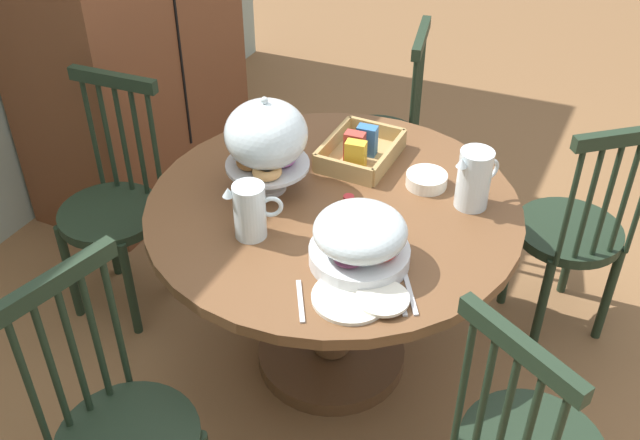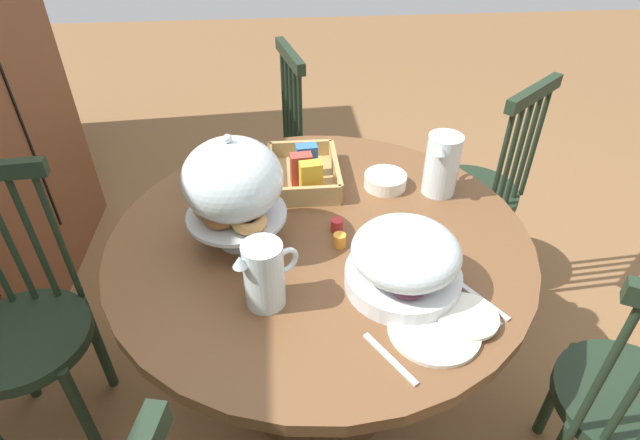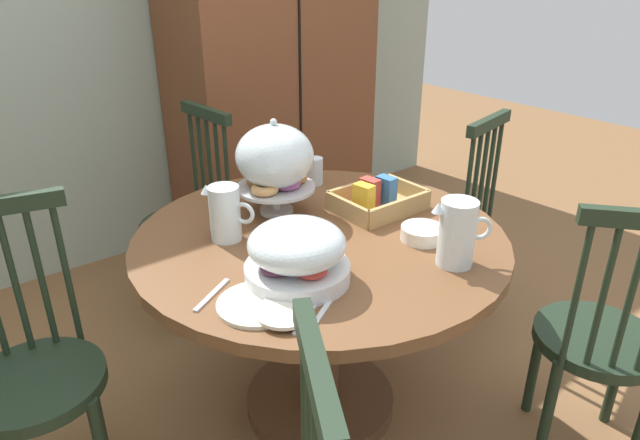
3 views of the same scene
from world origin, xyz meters
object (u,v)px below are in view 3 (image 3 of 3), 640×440
fruit_platter_covered (297,253)px  cereal_bowl (422,233)px  pastry_stand_with_dome (275,160)px  orange_juice_pitcher (225,216)px  windsor_chair_host_seat (599,343)px  drinking_glass (315,171)px  cereal_basket (377,200)px  wooden_armoire (271,73)px  windsor_chair_near_window (449,223)px  windsor_chair_by_cabinet (190,223)px  milk_pitcher (457,236)px  windsor_chair_facing_door (34,378)px  dining_table (320,286)px  china_plate_large (258,304)px  china_plate_small (284,312)px

fruit_platter_covered → cereal_bowl: size_ratio=2.14×
cereal_bowl → pastry_stand_with_dome: bearing=117.8°
fruit_platter_covered → orange_juice_pitcher: bearing=94.5°
windsor_chair_host_seat → drinking_glass: size_ratio=8.86×
cereal_basket → windsor_chair_host_seat: bearing=-68.7°
wooden_armoire → windsor_chair_near_window: 1.33m
windsor_chair_by_cabinet → cereal_basket: bearing=-69.5°
windsor_chair_by_cabinet → fruit_platter_covered: (-0.18, -1.11, 0.37)m
drinking_glass → wooden_armoire: bearing=65.2°
windsor_chair_near_window → milk_pitcher: bearing=-140.6°
drinking_glass → orange_juice_pitcher: bearing=-158.0°
pastry_stand_with_dome → windsor_chair_near_window: bearing=-3.5°
windsor_chair_facing_door → milk_pitcher: windsor_chair_facing_door is taller
windsor_chair_by_cabinet → fruit_platter_covered: bearing=-99.3°
dining_table → orange_juice_pitcher: (-0.26, 0.16, 0.29)m
windsor_chair_near_window → windsor_chair_facing_door: (-1.79, 0.04, 0.00)m
pastry_stand_with_dome → drinking_glass: pastry_stand_with_dome is taller
windsor_chair_near_window → fruit_platter_covered: bearing=-161.9°
windsor_chair_near_window → drinking_glass: (-0.64, 0.19, 0.34)m
pastry_stand_with_dome → china_plate_large: 0.63m
orange_juice_pitcher → milk_pitcher: milk_pitcher is taller
fruit_platter_covered → windsor_chair_near_window: bearing=18.1°
wooden_armoire → drinking_glass: size_ratio=17.82×
cereal_basket → drinking_glass: cereal_basket is taller
china_plate_large → wooden_armoire: bearing=55.2°
windsor_chair_host_seat → orange_juice_pitcher: (-0.83, 0.88, 0.37)m
windsor_chair_facing_door → cereal_basket: (1.17, -0.19, 0.33)m
pastry_stand_with_dome → china_plate_small: 0.68m
windsor_chair_by_cabinet → orange_juice_pitcher: 0.87m
wooden_armoire → windsor_chair_host_seat: 2.18m
fruit_platter_covered → orange_juice_pitcher: orange_juice_pitcher is taller
wooden_armoire → windsor_chair_by_cabinet: size_ratio=2.01×
dining_table → pastry_stand_with_dome: bearing=93.7°
drinking_glass → cereal_bowl: bearing=-92.9°
windsor_chair_facing_door → fruit_platter_covered: (0.66, -0.42, 0.37)m
windsor_chair_facing_door → china_plate_large: windsor_chair_facing_door is taller
dining_table → windsor_chair_near_window: windsor_chair_near_window is taller
windsor_chair_host_seat → milk_pitcher: size_ratio=4.80×
wooden_armoire → windsor_chair_facing_door: size_ratio=2.01×
milk_pitcher → china_plate_large: (-0.58, 0.17, -0.09)m
windsor_chair_host_seat → cereal_bowl: (-0.34, 0.48, 0.31)m
fruit_platter_covered → china_plate_small: size_ratio=2.00×
dining_table → cereal_bowl: (0.23, -0.24, 0.23)m
milk_pitcher → cereal_bowl: (0.04, 0.17, -0.07)m
drinking_glass → windsor_chair_facing_door: bearing=-172.7°
cereal_bowl → drinking_glass: 0.61m
fruit_platter_covered → china_plate_large: fruit_platter_covered is taller
china_plate_small → dining_table: bearing=41.3°
china_plate_large → windsor_chair_facing_door: bearing=137.4°
dining_table → drinking_glass: (0.27, 0.37, 0.26)m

